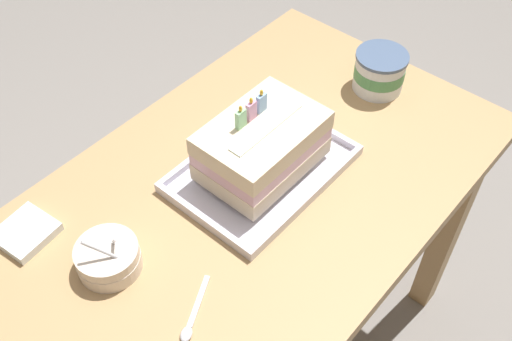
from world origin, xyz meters
TOP-DOWN VIEW (x-y plane):
  - dining_table at (0.00, 0.00)m, footprint 1.13×0.68m
  - foil_tray at (0.05, 0.01)m, footprint 0.36×0.26m
  - birthday_cake at (0.05, 0.01)m, footprint 0.24×0.17m
  - bowl_stack at (-0.31, 0.07)m, footprint 0.12×0.12m
  - ice_cream_tub at (0.43, -0.02)m, footprint 0.12×0.12m
  - serving_spoon_near_tray at (-0.29, -0.12)m, footprint 0.13×0.07m
  - napkin_pile at (-0.37, 0.24)m, footprint 0.11×0.11m

SIDE VIEW (x-z plane):
  - dining_table at x=0.00m, z-range 0.26..1.02m
  - serving_spoon_near_tray at x=-0.29m, z-range 0.76..0.77m
  - foil_tray at x=0.05m, z-range 0.76..0.78m
  - napkin_pile at x=-0.37m, z-range 0.77..0.78m
  - bowl_stack at x=-0.31m, z-range 0.74..0.84m
  - ice_cream_tub at x=0.43m, z-range 0.77..0.86m
  - birthday_cake at x=0.05m, z-range 0.76..0.93m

